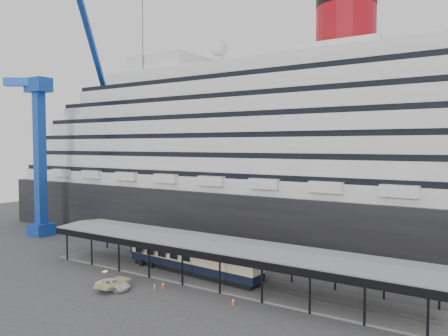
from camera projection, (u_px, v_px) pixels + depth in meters
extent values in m
plane|color=#3A3A3C|center=(196.00, 291.00, 53.79)|extent=(200.00, 200.00, 0.00)
cube|color=black|center=(300.00, 216.00, 80.30)|extent=(130.00, 30.00, 10.00)
cylinder|color=maroon|center=(346.00, 31.00, 74.24)|extent=(10.00, 10.00, 9.00)
cylinder|color=black|center=(346.00, 0.00, 73.97)|extent=(10.10, 10.10, 2.50)
sphere|color=silver|center=(219.00, 48.00, 88.40)|extent=(3.60, 3.60, 3.60)
cube|color=slate|center=(219.00, 280.00, 57.96)|extent=(56.00, 8.00, 0.24)
cube|color=slate|center=(216.00, 280.00, 57.35)|extent=(54.00, 0.08, 0.10)
cube|color=slate|center=(222.00, 277.00, 58.56)|extent=(54.00, 0.08, 0.10)
cube|color=black|center=(199.00, 255.00, 53.97)|extent=(56.00, 0.18, 0.90)
cube|color=black|center=(236.00, 241.00, 61.50)|extent=(56.00, 0.18, 0.90)
cube|color=slate|center=(219.00, 242.00, 57.70)|extent=(56.00, 9.00, 0.24)
cube|color=#1641A9|center=(42.00, 229.00, 87.17)|extent=(4.00, 4.00, 2.40)
cube|color=#1641A9|center=(40.00, 158.00, 86.42)|extent=(1.80, 1.80, 26.00)
cube|color=#1641A9|center=(38.00, 85.00, 85.67)|extent=(5.00, 3.20, 2.80)
cube|color=#1641A9|center=(90.00, 37.00, 85.52)|extent=(12.92, 17.86, 16.80)
cube|color=#1641A9|center=(20.00, 82.00, 85.52)|extent=(5.83, 4.75, 1.60)
cylinder|color=black|center=(143.00, 117.00, 86.68)|extent=(0.12, 0.12, 47.21)
imported|color=white|center=(113.00, 284.00, 54.46)|extent=(4.74, 2.59, 1.26)
cube|color=black|center=(192.00, 271.00, 60.33)|extent=(21.01, 3.95, 0.70)
cube|color=black|center=(192.00, 265.00, 60.28)|extent=(22.03, 4.42, 1.09)
cube|color=beige|center=(192.00, 256.00, 60.22)|extent=(22.03, 4.46, 1.29)
cube|color=black|center=(192.00, 250.00, 60.17)|extent=(22.03, 4.42, 0.40)
cube|color=#DA580C|center=(155.00, 288.00, 54.87)|extent=(0.44, 0.44, 0.03)
cone|color=#DA580C|center=(155.00, 286.00, 54.85)|extent=(0.37, 0.37, 0.68)
cylinder|color=white|center=(155.00, 285.00, 54.85)|extent=(0.22, 0.22, 0.13)
cube|color=#ED470D|center=(163.00, 288.00, 55.00)|extent=(0.54, 0.54, 0.03)
cone|color=#ED470D|center=(163.00, 285.00, 54.98)|extent=(0.45, 0.45, 0.81)
cylinder|color=white|center=(163.00, 284.00, 54.97)|extent=(0.26, 0.26, 0.16)
cube|color=#DE4E0C|center=(233.00, 305.00, 49.22)|extent=(0.56, 0.56, 0.03)
cone|color=#DE4E0C|center=(233.00, 301.00, 49.20)|extent=(0.47, 0.47, 0.82)
cylinder|color=white|center=(233.00, 300.00, 49.19)|extent=(0.26, 0.26, 0.16)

